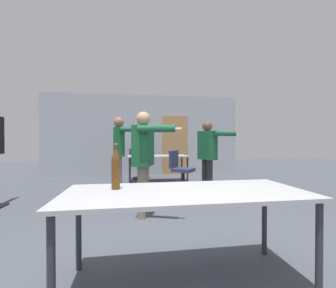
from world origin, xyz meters
TOP-DOWN VIEW (x-y plane):
  - back_wall at (0.03, 6.32)m, footprint 6.72×0.12m
  - conference_table_near at (0.06, 0.25)m, footprint 1.92×0.80m
  - conference_table_far at (0.32, 4.75)m, footprint 1.66×0.84m
  - person_far_watching at (1.20, 3.05)m, footprint 0.83×0.59m
  - person_near_casual at (-0.19, 1.93)m, footprint 0.69×0.77m
  - person_right_polo at (-0.66, 3.62)m, footprint 0.81×0.59m
  - office_chair_far_right at (-0.18, 5.39)m, footprint 0.66×0.68m
  - office_chair_mid_tucked at (0.79, 3.84)m, footprint 0.68×0.67m
  - beer_bottle at (-0.50, 0.40)m, footprint 0.07×0.07m
  - drink_cup at (0.81, 4.85)m, footprint 0.07×0.07m

SIDE VIEW (x-z plane):
  - office_chair_mid_tucked at x=0.79m, z-range -0.03..0.89m
  - office_chair_far_right at x=-0.18m, z-range -0.03..0.90m
  - conference_table_far at x=0.32m, z-range 0.31..1.06m
  - conference_table_near at x=0.06m, z-range 0.31..1.06m
  - drink_cup at x=0.81m, z-range 0.75..0.84m
  - beer_bottle at x=-0.50m, z-range 0.74..1.12m
  - person_far_watching at x=1.20m, z-range 0.16..1.74m
  - person_near_casual at x=-0.19m, z-range 0.16..1.76m
  - person_right_polo at x=-0.66m, z-range 0.18..1.87m
  - back_wall at x=0.03m, z-range -0.01..2.74m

